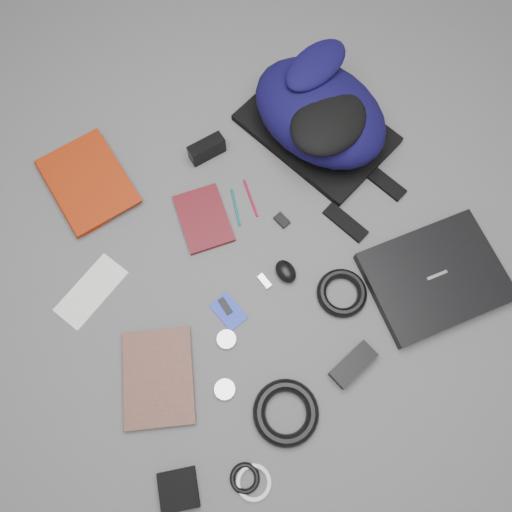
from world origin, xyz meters
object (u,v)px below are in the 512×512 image
dvd_case (204,219)px  mouse (286,271)px  backpack (320,112)px  power_brick (353,365)px  textbook_red (55,200)px  laptop (435,277)px  compact_camera (207,149)px  comic_book (123,381)px  pouch (178,490)px

dvd_case → mouse: bearing=-53.9°
backpack → power_brick: (-0.29, -0.67, -0.08)m
mouse → textbook_red: bearing=130.5°
laptop → mouse: bearing=155.8°
textbook_red → power_brick: 0.98m
backpack → compact_camera: size_ratio=4.30×
comic_book → power_brick: (0.56, -0.26, 0.01)m
comic_book → dvd_case: 0.51m
textbook_red → dvd_case: textbook_red is taller
power_brick → pouch: (-0.54, -0.05, -0.00)m
mouse → pouch: bearing=-147.5°
compact_camera → mouse: (0.02, -0.45, -0.01)m
compact_camera → power_brick: (0.05, -0.76, -0.02)m
comic_book → pouch: bearing=-64.6°
laptop → comic_book: 0.90m
laptop → mouse: mouse is taller
laptop → textbook_red: laptop is taller
dvd_case → mouse: 0.29m
backpack → mouse: 0.49m
laptop → mouse: (-0.36, 0.22, 0.00)m
compact_camera → power_brick: size_ratio=0.86×
backpack → dvd_case: (-0.45, -0.10, -0.09)m
comic_book → pouch: pouch is taller
comic_book → pouch: (0.01, -0.31, 0.00)m
textbook_red → dvd_case: 0.45m
textbook_red → power_brick: same height
textbook_red → pouch: 0.89m
backpack → pouch: backpack is taller
power_brick → pouch: power_brick is taller
comic_book → power_brick: bearing=-1.9°
dvd_case → pouch: size_ratio=2.03×
mouse → pouch: size_ratio=0.77×
textbook_red → pouch: textbook_red is taller
comic_book → power_brick: size_ratio=1.94×
backpack → power_brick: bearing=-131.3°
dvd_case → compact_camera: compact_camera is taller
mouse → comic_book: bearing=-176.8°
textbook_red → mouse: size_ratio=4.02×
comic_book → mouse: 0.53m
mouse → power_brick: (0.03, -0.31, -0.00)m
laptop → compact_camera: compact_camera is taller
comic_book → laptop: bearing=12.5°
textbook_red → mouse: (0.49, -0.52, 0.00)m
laptop → mouse: size_ratio=5.05×
backpack → laptop: bearing=-103.8°
laptop → power_brick: laptop is taller
backpack → comic_book: backpack is taller
comic_book → compact_camera: compact_camera is taller
mouse → power_brick: bearing=-87.3°
backpack → mouse: size_ratio=6.66×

